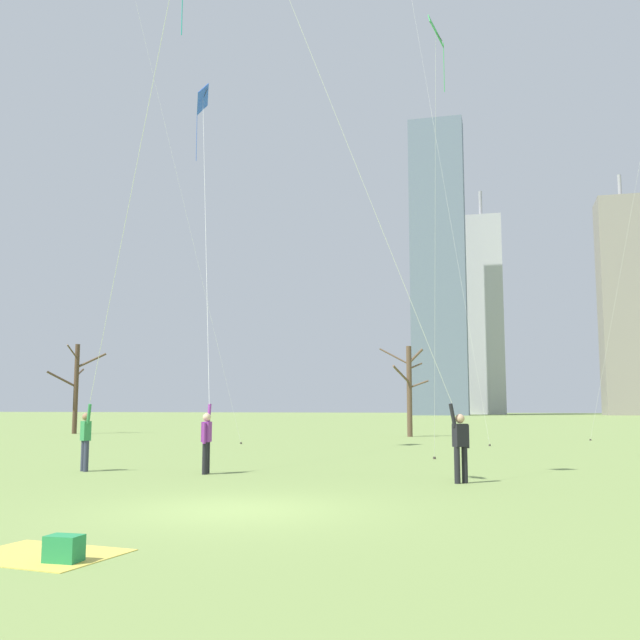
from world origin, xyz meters
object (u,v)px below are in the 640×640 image
object	(u,v)px
kite_flyer_far_back_teal	(94,394)
kite_flyer_midfield_center_pink	(437,383)
bare_tree_rightmost	(409,387)
picnic_spot	(54,551)
distant_kite_drifting_left_green	(436,60)
kite_flyer_midfield_left_blue	(205,320)
bare_tree_left_of_center	(76,385)

from	to	relation	value
kite_flyer_far_back_teal	kite_flyer_midfield_center_pink	world-z (taller)	kite_flyer_midfield_center_pink
bare_tree_rightmost	picnic_spot	bearing A→B (deg)	-89.56
kite_flyer_midfield_center_pink	distant_kite_drifting_left_green	world-z (taller)	distant_kite_drifting_left_green
kite_flyer_midfield_center_pink	distant_kite_drifting_left_green	xyz separation A→B (m)	(-0.31, 5.46, 10.78)
picnic_spot	bare_tree_rightmost	world-z (taller)	bare_tree_rightmost
kite_flyer_far_back_teal	picnic_spot	xyz separation A→B (m)	(5.60, -9.83, -2.04)
distant_kite_drifting_left_green	picnic_spot	xyz separation A→B (m)	(-3.39, -14.96, -13.03)
kite_flyer_midfield_left_blue	distant_kite_drifting_left_green	bearing A→B (deg)	17.85
kite_flyer_midfield_center_pink	kite_flyer_far_back_teal	bearing A→B (deg)	178.00
kite_flyer_far_back_teal	bare_tree_left_of_center	size ratio (longest dim) A/B	1.96
kite_flyer_midfield_left_blue	bare_tree_rightmost	world-z (taller)	kite_flyer_midfield_left_blue
distant_kite_drifting_left_green	kite_flyer_midfield_left_blue	bearing A→B (deg)	-162.15
picnic_spot	bare_tree_rightmost	size ratio (longest dim) A/B	0.36
kite_flyer_midfield_center_pink	kite_flyer_midfield_left_blue	bearing A→B (deg)	156.41
distant_kite_drifting_left_green	bare_tree_left_of_center	size ratio (longest dim) A/B	2.44
kite_flyer_midfield_left_blue	picnic_spot	distance (m)	13.90
kite_flyer_midfield_center_pink	picnic_spot	world-z (taller)	kite_flyer_midfield_center_pink
kite_flyer_midfield_center_pink	bare_tree_left_of_center	xyz separation A→B (m)	(-26.21, 25.61, 0.90)
kite_flyer_far_back_teal	kite_flyer_midfield_left_blue	bearing A→B (deg)	55.46
picnic_spot	bare_tree_left_of_center	xyz separation A→B (m)	(-22.51, 35.11, 3.15)
kite_flyer_midfield_left_blue	picnic_spot	world-z (taller)	kite_flyer_midfield_left_blue
distant_kite_drifting_left_green	bare_tree_left_of_center	world-z (taller)	distant_kite_drifting_left_green
kite_flyer_midfield_center_pink	bare_tree_rightmost	world-z (taller)	kite_flyer_midfield_center_pink
distant_kite_drifting_left_green	picnic_spot	world-z (taller)	distant_kite_drifting_left_green
kite_flyer_far_back_teal	picnic_spot	distance (m)	11.49
kite_flyer_far_back_teal	kite_flyer_midfield_left_blue	world-z (taller)	kite_flyer_midfield_left_blue
kite_flyer_midfield_left_blue	bare_tree_rightmost	xyz separation A→B (m)	(3.35, 23.09, -1.46)
distant_kite_drifting_left_green	picnic_spot	bearing A→B (deg)	-102.77
kite_flyer_far_back_teal	kite_flyer_midfield_left_blue	size ratio (longest dim) A/B	0.76
picnic_spot	distant_kite_drifting_left_green	bearing A→B (deg)	77.23
kite_flyer_far_back_teal	distant_kite_drifting_left_green	bearing A→B (deg)	29.72
distant_kite_drifting_left_green	bare_tree_rightmost	size ratio (longest dim) A/B	2.68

